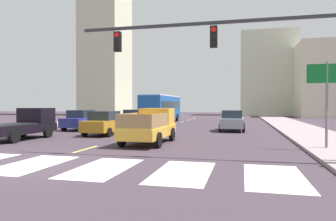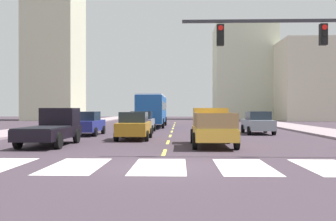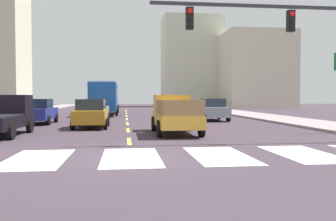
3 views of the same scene
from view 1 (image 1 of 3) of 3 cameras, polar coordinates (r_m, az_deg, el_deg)
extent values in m
plane|color=#3B2F39|center=(12.49, -23.72, -9.06)|extent=(160.00, 160.00, 0.00)
cube|color=gray|center=(28.27, 23.39, -3.28)|extent=(3.98, 110.00, 0.15)
cube|color=gray|center=(34.15, -21.85, -2.54)|extent=(3.98, 110.00, 0.15)
cube|color=silver|center=(12.49, -23.72, -9.04)|extent=(1.77, 3.66, 0.01)
cube|color=silver|center=(11.04, -11.89, -10.30)|extent=(1.77, 3.66, 0.01)
cube|color=silver|center=(10.19, 2.78, -11.25)|extent=(1.77, 3.66, 0.01)
cube|color=silver|center=(10.06, 18.99, -11.46)|extent=(1.77, 3.66, 0.01)
cube|color=#DED149|center=(15.82, -14.85, -6.87)|extent=(0.16, 2.40, 0.01)
cube|color=#DED149|center=(20.32, -8.10, -5.08)|extent=(0.16, 2.40, 0.01)
cube|color=#DED149|center=(25.01, -3.86, -3.92)|extent=(0.16, 2.40, 0.01)
cube|color=#DED149|center=(29.81, -0.98, -3.12)|extent=(0.16, 2.40, 0.01)
cube|color=#DED149|center=(34.66, 1.09, -2.53)|extent=(0.16, 2.40, 0.01)
cube|color=#DED149|center=(39.55, 2.66, -2.09)|extent=(0.16, 2.40, 0.01)
cube|color=#DED149|center=(44.46, 3.87, -1.74)|extent=(0.16, 2.40, 0.01)
cube|color=#DED149|center=(49.39, 4.85, -1.46)|extent=(0.16, 2.40, 0.01)
cube|color=gold|center=(17.38, -3.55, -3.87)|extent=(1.96, 5.20, 0.56)
cube|color=gold|center=(18.96, -2.04, -1.10)|extent=(1.84, 1.60, 1.00)
cube|color=#19232D|center=(19.38, -1.69, -0.52)|extent=(1.72, 0.08, 0.56)
cube|color=gold|center=(16.46, -4.52, -3.07)|extent=(1.84, 3.30, 0.06)
cylinder|color=black|center=(19.19, -4.98, -4.25)|extent=(0.22, 0.80, 0.80)
cylinder|color=black|center=(18.66, 0.75, -4.40)|extent=(0.22, 0.80, 0.80)
cylinder|color=black|center=(16.27, -8.49, -5.21)|extent=(0.22, 0.80, 0.80)
cylinder|color=black|center=(15.65, -1.79, -5.45)|extent=(0.22, 0.80, 0.80)
cube|color=olive|center=(16.73, -7.46, -1.70)|extent=(0.06, 3.17, 0.70)
cube|color=olive|center=(16.18, -1.49, -1.79)|extent=(0.06, 3.17, 0.70)
cube|color=olive|center=(14.94, -6.41, -2.03)|extent=(1.80, 0.06, 0.70)
cube|color=black|center=(21.37, -25.75, -3.05)|extent=(1.96, 5.20, 0.56)
cube|color=black|center=(22.67, -23.04, -0.83)|extent=(1.84, 1.60, 1.00)
cube|color=#19232D|center=(23.02, -22.39, -0.35)|extent=(1.72, 0.08, 0.56)
cube|color=black|center=(20.63, -27.43, -2.35)|extent=(1.84, 3.30, 0.06)
cylinder|color=black|center=(23.22, -25.18, -3.42)|extent=(0.22, 0.80, 0.80)
cylinder|color=black|center=(22.05, -21.19, -3.63)|extent=(0.22, 0.80, 0.80)
cylinder|color=black|center=(19.58, -26.42, -4.25)|extent=(0.22, 0.80, 0.80)
cube|color=#1D4F98|center=(38.01, -1.18, 0.57)|extent=(2.50, 10.80, 2.70)
cube|color=#19232D|center=(38.01, -1.18, 1.10)|extent=(2.52, 9.94, 0.80)
cube|color=silver|center=(38.02, -1.18, 2.70)|extent=(2.40, 10.37, 0.12)
cylinder|color=black|center=(41.60, -1.68, -1.25)|extent=(0.22, 1.00, 1.00)
cylinder|color=black|center=(41.01, 1.70, -1.28)|extent=(0.22, 1.00, 1.00)
cylinder|color=black|center=(35.55, -4.35, -1.64)|extent=(0.22, 1.00, 1.00)
cylinder|color=black|center=(34.86, -0.44, -1.69)|extent=(0.22, 1.00, 1.00)
cube|color=gray|center=(26.30, 11.75, -2.18)|extent=(1.80, 4.40, 0.76)
cube|color=#1E2833|center=(26.12, 11.74, -0.66)|extent=(1.58, 2.11, 0.64)
cylinder|color=black|center=(27.72, 9.97, -2.79)|extent=(0.22, 0.64, 0.64)
cylinder|color=black|center=(27.67, 13.70, -2.81)|extent=(0.22, 0.64, 0.64)
cylinder|color=black|center=(25.01, 9.58, -3.21)|extent=(0.22, 0.64, 0.64)
cylinder|color=black|center=(24.95, 13.72, -3.23)|extent=(0.22, 0.64, 0.64)
cube|color=#AB741B|center=(22.83, -11.44, -2.66)|extent=(1.80, 4.40, 0.76)
cube|color=#1E2833|center=(22.66, -11.61, -0.92)|extent=(1.58, 2.11, 0.64)
cylinder|color=black|center=(24.47, -12.00, -3.31)|extent=(0.22, 0.64, 0.64)
cylinder|color=black|center=(23.75, -8.07, -3.43)|extent=(0.22, 0.64, 0.64)
cylinder|color=black|center=(22.05, -15.07, -3.80)|extent=(0.22, 0.64, 0.64)
cylinder|color=black|center=(21.25, -10.79, -3.96)|extent=(0.22, 0.64, 0.64)
cube|color=gray|center=(29.54, -5.98, -1.81)|extent=(1.80, 4.40, 0.76)
cube|color=#1E2833|center=(29.38, -6.08, -0.46)|extent=(1.58, 2.11, 0.64)
cylinder|color=black|center=(31.15, -6.70, -2.36)|extent=(0.22, 0.64, 0.64)
cylinder|color=black|center=(30.58, -3.53, -2.42)|extent=(0.22, 0.64, 0.64)
cylinder|color=black|center=(28.61, -8.60, -2.67)|extent=(0.22, 0.64, 0.64)
cylinder|color=black|center=(27.99, -5.18, -2.74)|extent=(0.22, 0.64, 0.64)
cube|color=navy|center=(27.81, -15.53, -2.02)|extent=(1.80, 4.40, 0.76)
cube|color=#1E2833|center=(27.65, -15.69, -0.58)|extent=(1.58, 2.11, 0.64)
cylinder|color=black|center=(29.46, -15.77, -2.59)|extent=(0.22, 0.64, 0.64)
cylinder|color=black|center=(28.63, -12.62, -2.68)|extent=(0.22, 0.64, 0.64)
cylinder|color=black|center=(27.12, -18.59, -2.91)|extent=(0.22, 0.64, 0.64)
cylinder|color=black|center=(26.21, -15.26, -3.03)|extent=(0.22, 0.64, 0.64)
cube|color=#2D2D33|center=(12.84, 6.08, 15.60)|extent=(10.13, 0.12, 0.12)
cube|color=black|center=(12.66, 8.41, 13.25)|extent=(0.28, 0.24, 0.84)
cylinder|color=red|center=(12.59, 8.36, 14.53)|extent=(0.20, 0.04, 0.20)
cylinder|color=black|center=(12.53, 8.35, 13.37)|extent=(0.20, 0.04, 0.20)
cylinder|color=black|center=(12.48, 8.35, 12.21)|extent=(0.20, 0.04, 0.20)
cube|color=black|center=(13.63, -9.24, 12.37)|extent=(0.28, 0.24, 0.84)
cylinder|color=red|center=(13.57, -9.47, 13.54)|extent=(0.20, 0.04, 0.20)
cylinder|color=black|center=(13.51, -9.46, 12.47)|extent=(0.20, 0.04, 0.20)
cylinder|color=black|center=(13.46, -9.46, 11.38)|extent=(0.20, 0.04, 0.20)
cylinder|color=slate|center=(16.39, 27.16, 0.68)|extent=(0.12, 0.12, 4.20)
cube|color=#0E6328|center=(16.42, 27.06, 6.10)|extent=(1.70, 0.06, 0.90)
cube|color=beige|center=(60.84, 27.86, 4.97)|extent=(11.25, 9.67, 12.90)
cube|color=beige|center=(67.11, 17.88, 6.34)|extent=(10.83, 8.29, 16.83)
camera|label=2|loc=(7.28, -97.81, -2.18)|focal=40.10mm
camera|label=3|loc=(7.76, -86.07, -2.23)|focal=38.48mm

